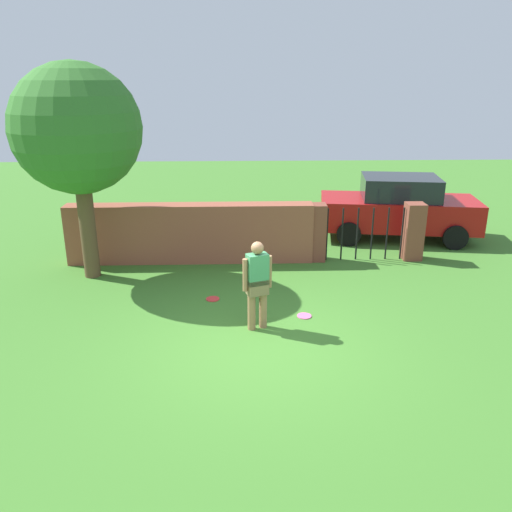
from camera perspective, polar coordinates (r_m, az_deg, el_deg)
ground_plane at (r=8.67m, az=0.46°, el=-10.08°), size 40.00×40.00×0.00m
brick_wall at (r=12.39m, az=-7.29°, el=2.53°), size 5.85×0.50×1.42m
tree at (r=11.46m, az=-19.30°, el=13.05°), size 2.68×2.68×4.58m
person at (r=8.90m, az=0.15°, el=-2.85°), size 0.51×0.33×1.62m
fence_gate at (r=12.70m, az=12.00°, el=2.63°), size 2.82×0.44×1.40m
car at (r=14.65m, az=15.54°, el=5.21°), size 4.40×2.38×1.72m
frisbee_pink at (r=9.73m, az=5.39°, el=-6.65°), size 0.27×0.27×0.02m
frisbee_red at (r=10.43m, az=-4.83°, el=-4.78°), size 0.27×0.27×0.02m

